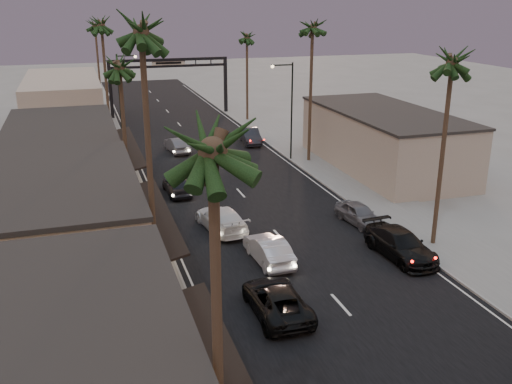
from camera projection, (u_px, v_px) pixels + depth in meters
ground at (231, 182)px, 47.15m from camera, size 200.00×200.00×0.00m
road at (216, 166)px, 51.67m from camera, size 14.00×120.00×0.02m
sidewalk_left at (104, 154)px, 55.28m from camera, size 5.00×92.00×0.12m
sidewalk_right at (288, 141)px, 60.68m from camera, size 5.00×92.00×0.12m
storefront_mid at (60, 232)px, 29.93m from camera, size 8.00×14.00×5.50m
storefront_far at (63, 159)px, 44.47m from camera, size 8.00×16.00×5.00m
storefront_dist at (64, 104)px, 65.09m from camera, size 8.00×20.00×6.00m
building_right at (383, 141)px, 50.33m from camera, size 8.00×18.00×5.00m
arch at (169, 72)px, 72.49m from camera, size 15.20×0.40×7.27m
streetlight_right at (289, 104)px, 51.93m from camera, size 2.13×0.30×9.00m
streetlight_left at (122, 90)px, 59.74m from camera, size 2.13×0.30×9.00m
palm_la at (212, 133)px, 13.03m from camera, size 3.20×3.20×13.20m
palm_lb at (141, 23)px, 24.15m from camera, size 3.20×3.20×15.20m
palm_lc at (119, 61)px, 37.74m from camera, size 3.20×3.20×12.20m
palm_ld at (101, 21)px, 54.28m from camera, size 3.20×3.20×14.20m
palm_ra at (453, 55)px, 31.47m from camera, size 3.20×3.20×13.20m
palm_rb at (313, 23)px, 49.23m from camera, size 3.20×3.20×14.20m
palm_rc at (247, 34)px, 67.92m from camera, size 3.20×3.20×12.20m
palm_far at (95, 22)px, 75.46m from camera, size 3.20×3.20×13.20m
oncoming_pickup at (277, 300)px, 27.20m from camera, size 2.43×5.22×1.45m
oncoming_silver at (269, 250)px, 32.57m from camera, size 1.82×4.68×1.52m
oncoming_white at (221, 219)px, 37.14m from camera, size 2.86×5.52×1.53m
oncoming_dgrey at (177, 185)px, 44.02m from camera, size 1.93×4.47×1.50m
oncoming_grey_far at (177, 145)px, 56.09m from camera, size 2.04×4.65×1.49m
curbside_black at (400, 244)px, 33.17m from camera, size 2.64×5.65×1.60m
curbside_grey at (359, 214)px, 38.22m from camera, size 2.19×4.27×1.39m
curbside_far at (250, 136)px, 59.48m from camera, size 2.21×4.96×1.58m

